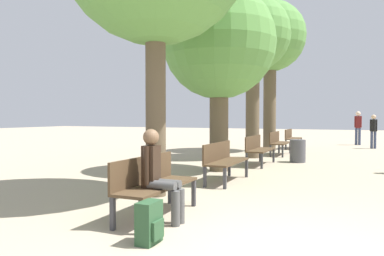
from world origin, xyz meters
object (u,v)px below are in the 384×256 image
object	(u,v)px
bench_row_3	(278,141)
pedestrian_mid	(358,126)
trash_bin	(298,151)
backpack	(150,223)
person_seated	(159,172)
tree_row_3	(270,39)
pedestrian_near	(373,129)
bench_row_2	(258,148)
bench_row_0	(152,181)
bench_row_4	(292,137)
tree_row_2	(253,37)
bench_row_1	(223,159)
tree_row_1	(219,44)

from	to	relation	value
bench_row_3	pedestrian_mid	world-z (taller)	pedestrian_mid
trash_bin	backpack	bearing A→B (deg)	-92.96
pedestrian_mid	trash_bin	size ratio (longest dim) A/B	2.39
pedestrian_mid	person_seated	bearing A→B (deg)	-98.79
tree_row_3	pedestrian_near	bearing A→B (deg)	36.92
tree_row_3	backpack	distance (m)	13.10
bench_row_2	tree_row_3	bearing A→B (deg)	98.02
bench_row_0	pedestrian_mid	size ratio (longest dim) A/B	0.99
bench_row_4	person_seated	world-z (taller)	person_seated
bench_row_4	tree_row_2	xyz separation A→B (m)	(-0.67, -4.55, 3.78)
bench_row_0	pedestrian_near	world-z (taller)	pedestrian_near
person_seated	tree_row_3	bearing A→B (deg)	94.55
person_seated	bench_row_4	bearing A→B (deg)	91.06
bench_row_1	tree_row_3	distance (m)	9.04
pedestrian_near	pedestrian_mid	world-z (taller)	pedestrian_mid
bench_row_0	bench_row_1	bearing A→B (deg)	90.00
bench_row_2	pedestrian_mid	world-z (taller)	pedestrian_mid
person_seated	pedestrian_near	size ratio (longest dim) A/B	0.84
person_seated	pedestrian_near	distance (m)	14.86
bench_row_0	bench_row_3	bearing A→B (deg)	90.00
bench_row_1	tree_row_3	world-z (taller)	tree_row_3
tree_row_3	pedestrian_mid	xyz separation A→B (m)	(3.47, 5.18, -3.78)
bench_row_4	backpack	distance (m)	13.94
bench_row_2	tree_row_1	world-z (taller)	tree_row_1
bench_row_1	tree_row_3	bearing A→B (deg)	94.79
person_seated	bench_row_1	bearing A→B (deg)	94.01
bench_row_3	bench_row_1	bearing A→B (deg)	-90.00
tree_row_1	pedestrian_near	size ratio (longest dim) A/B	3.21
bench_row_0	tree_row_1	world-z (taller)	tree_row_1
tree_row_1	trash_bin	bearing A→B (deg)	59.14
backpack	pedestrian_mid	distance (m)	17.56
bench_row_0	tree_row_2	size ratio (longest dim) A/B	0.30
bench_row_4	tree_row_1	size ratio (longest dim) A/B	0.34
bench_row_0	tree_row_1	distance (m)	5.63
tree_row_3	tree_row_2	bearing A→B (deg)	-90.00
pedestrian_mid	trash_bin	distance (m)	8.95
bench_row_1	bench_row_2	bearing A→B (deg)	90.00
tree_row_2	trash_bin	xyz separation A→B (m)	(1.69, -0.72, -3.94)
bench_row_1	pedestrian_near	size ratio (longest dim) A/B	1.10
bench_row_0	trash_bin	bearing A→B (deg)	82.34
bench_row_2	person_seated	bearing A→B (deg)	-87.92
bench_row_4	tree_row_3	xyz separation A→B (m)	(-0.67, -1.70, 4.26)
bench_row_3	person_seated	bearing A→B (deg)	-88.60
tree_row_1	pedestrian_near	xyz separation A→B (m)	(4.12, 9.49, -2.54)
tree_row_3	pedestrian_near	world-z (taller)	tree_row_3
bench_row_2	bench_row_1	bearing A→B (deg)	-90.00
bench_row_1	tree_row_1	size ratio (longest dim) A/B	0.34
tree_row_3	pedestrian_mid	size ratio (longest dim) A/B	3.67
pedestrian_mid	tree_row_3	bearing A→B (deg)	-123.86
tree_row_2	backpack	world-z (taller)	tree_row_2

